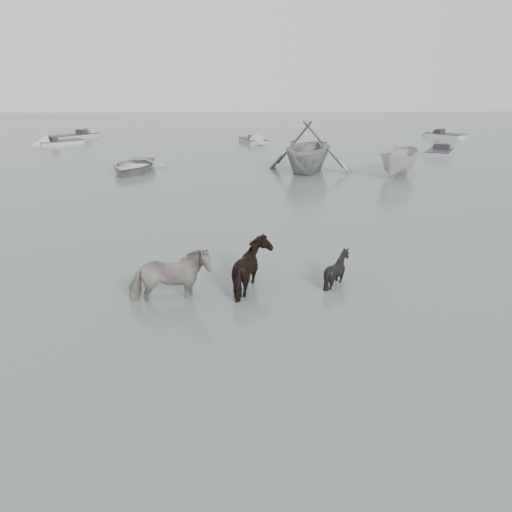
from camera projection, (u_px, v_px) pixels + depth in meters
name	position (u px, v px, depth m)	size (l,w,h in m)	color
ground	(307.00, 290.00, 13.74)	(140.00, 140.00, 0.00)	#495755
pony_pinto	(169.00, 268.00, 12.80)	(0.96, 2.11, 1.78)	black
pony_dark	(254.00, 260.00, 13.53)	(1.68, 1.44, 1.70)	black
pony_black	(337.00, 263.00, 13.98)	(0.98, 1.11, 1.22)	black
rowboat_lead	(133.00, 164.00, 30.30)	(3.41, 4.78, 0.99)	#B8B8B3
rowboat_trail	(309.00, 145.00, 29.95)	(5.22, 6.05, 3.19)	gray
boat_small	(400.00, 160.00, 29.06)	(1.71, 4.55, 1.76)	#AFAFAA
skiff_port	(440.00, 150.00, 36.70)	(4.53, 1.60, 0.75)	gray
skiff_outer	(60.00, 140.00, 42.04)	(4.97, 1.60, 0.75)	#B3B3AE
skiff_mid	(253.00, 139.00, 43.22)	(4.47, 1.60, 0.75)	gray
skiff_star	(446.00, 133.00, 47.05)	(4.87, 1.60, 0.75)	#BCBBB7
skiff_far	(74.00, 134.00, 46.37)	(5.96, 1.60, 0.75)	#A5A8A5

